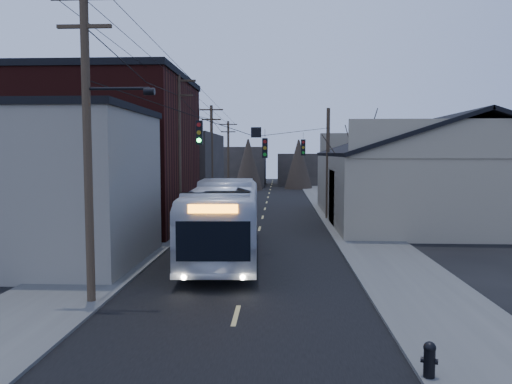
% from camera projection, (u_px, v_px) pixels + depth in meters
% --- Properties ---
extents(ground, '(160.00, 160.00, 0.00)m').
position_uv_depth(ground, '(230.00, 340.00, 13.65)').
color(ground, black).
rests_on(ground, ground).
extents(road_surface, '(9.00, 110.00, 0.02)m').
position_uv_depth(road_surface, '(264.00, 211.00, 43.52)').
color(road_surface, black).
rests_on(road_surface, ground).
extents(sidewalk_left, '(4.00, 110.00, 0.12)m').
position_uv_depth(sidewalk_left, '(190.00, 210.00, 43.83)').
color(sidewalk_left, '#474744').
rests_on(sidewalk_left, ground).
extents(sidewalk_right, '(4.00, 110.00, 0.12)m').
position_uv_depth(sidewalk_right, '(339.00, 211.00, 43.21)').
color(sidewalk_right, '#474744').
rests_on(sidewalk_right, ground).
extents(building_clapboard, '(8.00, 8.00, 7.00)m').
position_uv_depth(building_clapboard, '(53.00, 188.00, 22.77)').
color(building_clapboard, gray).
rests_on(building_clapboard, ground).
extents(building_brick, '(10.00, 12.00, 10.00)m').
position_uv_depth(building_brick, '(112.00, 155.00, 33.65)').
color(building_brick, black).
rests_on(building_brick, ground).
extents(building_left_far, '(9.00, 14.00, 7.00)m').
position_uv_depth(building_left_far, '(171.00, 169.00, 49.68)').
color(building_left_far, '#2E2924').
rests_on(building_left_far, ground).
extents(warehouse, '(16.16, 20.60, 7.73)m').
position_uv_depth(warehouse, '(434.00, 185.00, 37.71)').
color(warehouse, gray).
rests_on(warehouse, ground).
extents(building_far_left, '(10.00, 12.00, 6.00)m').
position_uv_depth(building_far_left, '(233.00, 166.00, 78.43)').
color(building_far_left, '#2E2924').
rests_on(building_far_left, ground).
extents(building_far_right, '(12.00, 14.00, 5.00)m').
position_uv_depth(building_far_right, '(314.00, 169.00, 82.82)').
color(building_far_right, '#2E2924').
rests_on(building_far_right, ground).
extents(bare_tree, '(0.40, 0.40, 7.20)m').
position_uv_depth(bare_tree, '(358.00, 176.00, 32.97)').
color(bare_tree, black).
rests_on(bare_tree, ground).
extents(utility_lines, '(11.24, 45.28, 10.50)m').
position_uv_depth(utility_lines, '(220.00, 155.00, 37.45)').
color(utility_lines, '#382B1E').
rests_on(utility_lines, ground).
extents(bus, '(3.72, 13.49, 3.72)m').
position_uv_depth(bus, '(225.00, 219.00, 24.59)').
color(bus, silver).
rests_on(bus, ground).
extents(parked_car, '(1.65, 3.84, 1.23)m').
position_uv_depth(parked_car, '(217.00, 203.00, 44.62)').
color(parked_car, '#AFB2B7').
rests_on(parked_car, ground).
extents(fire_hydrant, '(0.39, 0.28, 0.81)m').
position_uv_depth(fire_hydrant, '(429.00, 358.00, 11.08)').
color(fire_hydrant, black).
rests_on(fire_hydrant, sidewalk_right).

